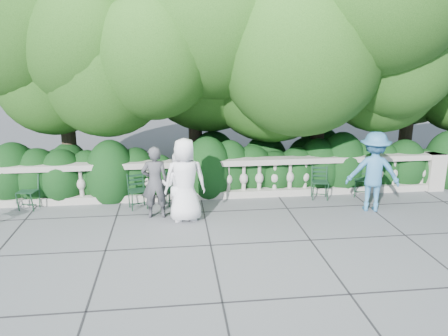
{
  "coord_description": "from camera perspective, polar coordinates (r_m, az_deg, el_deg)",
  "views": [
    {
      "loc": [
        -1.16,
        -8.74,
        3.69
      ],
      "look_at": [
        0.0,
        1.0,
        1.0
      ],
      "focal_mm": 35.0,
      "sensor_mm": 36.0,
      "label": 1
    }
  ],
  "objects": [
    {
      "name": "person_casual_man",
      "position": [
        9.73,
        -6.06,
        -2.28
      ],
      "size": [
        0.84,
        0.71,
        1.52
      ],
      "primitive_type": "imported",
      "rotation": [
        0.0,
        0.0,
        2.94
      ],
      "color": "white",
      "rests_on": "ground"
    },
    {
      "name": "person_older_blue",
      "position": [
        10.69,
        18.93,
        -0.45
      ],
      "size": [
        1.36,
        1.02,
        1.87
      ],
      "primitive_type": "imported",
      "rotation": [
        0.0,
        0.0,
        2.84
      ],
      "color": "teal",
      "rests_on": "ground"
    },
    {
      "name": "person_businessman",
      "position": [
        9.52,
        -5.11,
        -1.59
      ],
      "size": [
        0.93,
        0.63,
        1.86
      ],
      "primitive_type": "imported",
      "rotation": [
        0.0,
        0.0,
        3.19
      ],
      "color": "white",
      "rests_on": "ground"
    },
    {
      "name": "chair_d",
      "position": [
        11.26,
        12.41,
        -4.17
      ],
      "size": [
        0.52,
        0.55,
        0.84
      ],
      "primitive_type": null,
      "rotation": [
        0.0,
        0.0,
        -0.19
      ],
      "color": "black",
      "rests_on": "ground"
    },
    {
      "name": "chair_b",
      "position": [
        10.66,
        -6.22,
        -5.01
      ],
      "size": [
        0.52,
        0.55,
        0.84
      ],
      "primitive_type": null,
      "rotation": [
        0.0,
        0.0,
        0.18
      ],
      "color": "black",
      "rests_on": "ground"
    },
    {
      "name": "chair_a",
      "position": [
        11.29,
        -24.38,
        -5.17
      ],
      "size": [
        0.53,
        0.56,
        0.84
      ],
      "primitive_type": null,
      "rotation": [
        0.0,
        0.0,
        -0.22
      ],
      "color": "black",
      "rests_on": "ground"
    },
    {
      "name": "chair_f",
      "position": [
        11.73,
        17.5,
        -3.74
      ],
      "size": [
        0.56,
        0.58,
        0.84
      ],
      "primitive_type": null,
      "rotation": [
        0.0,
        0.0,
        -0.28
      ],
      "color": "black",
      "rests_on": "ground"
    },
    {
      "name": "chair_c",
      "position": [
        10.55,
        -10.91,
        -5.43
      ],
      "size": [
        0.57,
        0.59,
        0.84
      ],
      "primitive_type": null,
      "rotation": [
        0.0,
        0.0,
        0.31
      ],
      "color": "black",
      "rests_on": "ground"
    },
    {
      "name": "balustrade",
      "position": [
        11.08,
        -0.49,
        -1.48
      ],
      "size": [
        12.0,
        0.44,
        1.0
      ],
      "color": "#9E998E",
      "rests_on": "ground"
    },
    {
      "name": "ground",
      "position": [
        9.56,
        0.71,
        -7.37
      ],
      "size": [
        90.0,
        90.0,
        0.0
      ],
      "primitive_type": "plane",
      "color": "#55575E",
      "rests_on": "ground"
    },
    {
      "name": "shrub_hedge",
      "position": [
        12.36,
        -1.09,
        -2.04
      ],
      "size": [
        15.0,
        2.6,
        1.7
      ],
      "primitive_type": null,
      "color": "black",
      "rests_on": "ground"
    },
    {
      "name": "person_woman_grey",
      "position": [
        9.82,
        -8.99,
        -1.87
      ],
      "size": [
        0.6,
        0.4,
        1.64
      ],
      "primitive_type": "imported",
      "rotation": [
        0.0,
        0.0,
        3.13
      ],
      "color": "#424348",
      "rests_on": "ground"
    },
    {
      "name": "tree_canopy",
      "position": [
        12.08,
        2.09,
        16.6
      ],
      "size": [
        15.04,
        6.52,
        6.78
      ],
      "color": "#3F3023",
      "rests_on": "ground"
    }
  ]
}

